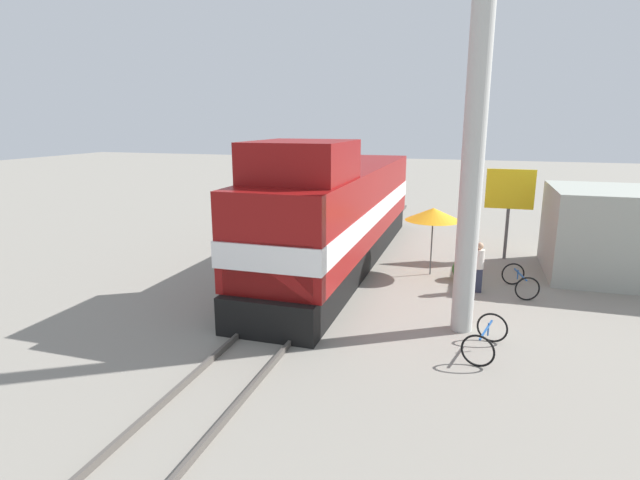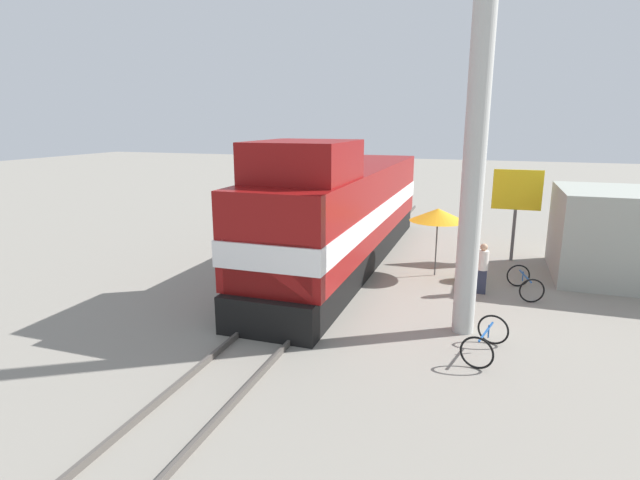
{
  "view_description": "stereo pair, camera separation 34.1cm",
  "coord_description": "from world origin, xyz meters",
  "px_view_note": "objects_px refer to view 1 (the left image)",
  "views": [
    {
      "loc": [
        4.83,
        -15.72,
        5.45
      ],
      "look_at": [
        1.2,
        -4.01,
        2.52
      ],
      "focal_mm": 28.0,
      "sensor_mm": 36.0,
      "label": 1
    },
    {
      "loc": [
        5.15,
        -15.61,
        5.45
      ],
      "look_at": [
        1.2,
        -4.01,
        2.52
      ],
      "focal_mm": 28.0,
      "sensor_mm": 36.0,
      "label": 2
    }
  ],
  "objects_px": {
    "locomotive": "(338,214)",
    "bicycle": "(520,281)",
    "bicycle_spare": "(485,338)",
    "utility_pole": "(477,105)",
    "person_bystander": "(478,265)",
    "billboard_sign": "(510,194)",
    "vendor_umbrella": "(433,214)"
  },
  "relations": [
    {
      "from": "locomotive",
      "to": "bicycle",
      "type": "distance_m",
      "value": 6.79
    },
    {
      "from": "bicycle_spare",
      "to": "utility_pole",
      "type": "bearing_deg",
      "value": -53.19
    },
    {
      "from": "bicycle_spare",
      "to": "person_bystander",
      "type": "bearing_deg",
      "value": -74.26
    },
    {
      "from": "bicycle",
      "to": "bicycle_spare",
      "type": "relative_size",
      "value": 1.02
    },
    {
      "from": "billboard_sign",
      "to": "bicycle",
      "type": "bearing_deg",
      "value": -86.34
    },
    {
      "from": "utility_pole",
      "to": "bicycle",
      "type": "height_order",
      "value": "utility_pole"
    },
    {
      "from": "bicycle",
      "to": "bicycle_spare",
      "type": "height_order",
      "value": "bicycle_spare"
    },
    {
      "from": "person_bystander",
      "to": "bicycle_spare",
      "type": "height_order",
      "value": "person_bystander"
    },
    {
      "from": "billboard_sign",
      "to": "bicycle_spare",
      "type": "relative_size",
      "value": 2.14
    },
    {
      "from": "billboard_sign",
      "to": "bicycle",
      "type": "xyz_separation_m",
      "value": [
        0.27,
        -4.19,
        -2.25
      ]
    },
    {
      "from": "locomotive",
      "to": "vendor_umbrella",
      "type": "bearing_deg",
      "value": -0.83
    },
    {
      "from": "locomotive",
      "to": "bicycle",
      "type": "xyz_separation_m",
      "value": [
        6.47,
        -1.2,
        -1.65
      ]
    },
    {
      "from": "vendor_umbrella",
      "to": "bicycle_spare",
      "type": "xyz_separation_m",
      "value": [
        1.83,
        -6.13,
        -1.83
      ]
    },
    {
      "from": "billboard_sign",
      "to": "person_bystander",
      "type": "relative_size",
      "value": 2.18
    },
    {
      "from": "bicycle",
      "to": "utility_pole",
      "type": "bearing_deg",
      "value": 52.72
    },
    {
      "from": "bicycle_spare",
      "to": "vendor_umbrella",
      "type": "bearing_deg",
      "value": -60.1
    },
    {
      "from": "utility_pole",
      "to": "bicycle_spare",
      "type": "relative_size",
      "value": 6.87
    },
    {
      "from": "vendor_umbrella",
      "to": "bicycle",
      "type": "distance_m",
      "value": 3.67
    },
    {
      "from": "vendor_umbrella",
      "to": "utility_pole",
      "type": "bearing_deg",
      "value": -75.44
    },
    {
      "from": "billboard_sign",
      "to": "vendor_umbrella",
      "type": "bearing_deg",
      "value": -131.56
    },
    {
      "from": "bicycle",
      "to": "bicycle_spare",
      "type": "bearing_deg",
      "value": 65.11
    },
    {
      "from": "utility_pole",
      "to": "billboard_sign",
      "type": "relative_size",
      "value": 3.21
    },
    {
      "from": "vendor_umbrella",
      "to": "person_bystander",
      "type": "distance_m",
      "value": 2.59
    },
    {
      "from": "locomotive",
      "to": "bicycle_spare",
      "type": "bearing_deg",
      "value": -49.18
    },
    {
      "from": "bicycle",
      "to": "bicycle_spare",
      "type": "distance_m",
      "value": 5.11
    },
    {
      "from": "utility_pole",
      "to": "bicycle_spare",
      "type": "bearing_deg",
      "value": -66.5
    },
    {
      "from": "bicycle",
      "to": "locomotive",
      "type": "bearing_deg",
      "value": -22.66
    },
    {
      "from": "utility_pole",
      "to": "person_bystander",
      "type": "relative_size",
      "value": 6.99
    },
    {
      "from": "utility_pole",
      "to": "person_bystander",
      "type": "height_order",
      "value": "utility_pole"
    },
    {
      "from": "bicycle_spare",
      "to": "bicycle",
      "type": "bearing_deg",
      "value": -89.47
    },
    {
      "from": "utility_pole",
      "to": "vendor_umbrella",
      "type": "distance_m",
      "value": 6.13
    },
    {
      "from": "person_bystander",
      "to": "bicycle",
      "type": "xyz_separation_m",
      "value": [
        1.33,
        0.36,
        -0.51
      ]
    }
  ]
}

